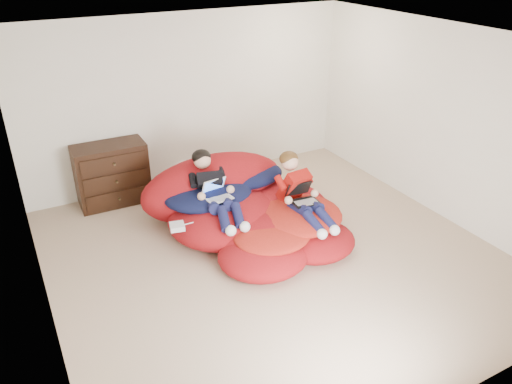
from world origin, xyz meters
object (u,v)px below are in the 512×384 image
dresser (112,174)px  laptop_black (302,196)px  laptop_white (217,192)px  younger_boy (300,189)px  older_boy (213,186)px  beanbag_pile (246,210)px

dresser → laptop_black: 2.74m
laptop_black → dresser: bearing=132.6°
laptop_black → laptop_white: bearing=152.8°
dresser → younger_boy: 2.70m
dresser → older_boy: size_ratio=0.82×
dresser → laptop_white: dresser is taller
beanbag_pile → older_boy: 0.56m
dresser → laptop_white: bearing=-59.1°
older_boy → laptop_white: 0.12m
older_boy → laptop_white: older_boy is taller
dresser → laptop_black: size_ratio=2.74×
beanbag_pile → dresser: bearing=130.5°
younger_boy → laptop_black: (-0.00, -0.06, -0.07)m
laptop_white → laptop_black: laptop_white is taller
beanbag_pile → younger_boy: younger_boy is taller
younger_boy → laptop_black: younger_boy is taller
dresser → laptop_black: dresser is taller
beanbag_pile → laptop_black: 0.77m
older_boy → laptop_black: bearing=-32.4°
older_boy → laptop_white: bearing=-90.0°
younger_boy → laptop_black: 0.09m
dresser → beanbag_pile: size_ratio=0.42×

